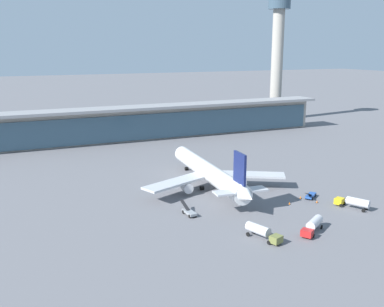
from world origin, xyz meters
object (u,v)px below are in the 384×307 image
at_px(service_truck_under_wing_olive, 262,232).
at_px(control_tower, 278,49).
at_px(service_truck_by_tail_yellow, 354,202).
at_px(airliner_on_stand, 209,172).
at_px(service_truck_on_taxiway_red, 313,225).
at_px(safety_cone_bravo, 301,197).
at_px(service_truck_near_nose_blue, 310,195).
at_px(service_truck_mid_apron_grey, 189,212).
at_px(safety_cone_alpha, 317,202).
at_px(safety_cone_charlie, 290,203).

relative_size(service_truck_under_wing_olive, control_tower, 0.12).
xyz_separation_m(service_truck_under_wing_olive, service_truck_by_tail_yellow, (31.51, 6.21, 0.00)).
relative_size(airliner_on_stand, service_truck_on_taxiway_red, 6.66).
relative_size(service_truck_on_taxiway_red, safety_cone_bravo, 12.09).
xyz_separation_m(service_truck_near_nose_blue, service_truck_by_tail_yellow, (4.89, -10.83, 0.90)).
bearing_deg(service_truck_mid_apron_grey, safety_cone_alpha, -9.53).
bearing_deg(service_truck_near_nose_blue, safety_cone_charlie, -168.52).
bearing_deg(service_truck_by_tail_yellow, safety_cone_charlie, 144.77).
bearing_deg(control_tower, service_truck_under_wing_olive, -125.33).
distance_m(airliner_on_stand, safety_cone_charlie, 25.37).
relative_size(control_tower, safety_cone_charlie, 104.21).
bearing_deg(service_truck_on_taxiway_red, control_tower, 58.59).
relative_size(safety_cone_alpha, safety_cone_charlie, 1.00).
height_order(service_truck_near_nose_blue, service_truck_by_tail_yellow, service_truck_by_tail_yellow).
relative_size(service_truck_under_wing_olive, safety_cone_alpha, 12.67).
bearing_deg(service_truck_by_tail_yellow, control_tower, 63.53).
xyz_separation_m(service_truck_under_wing_olive, safety_cone_alpha, (25.89, 13.44, -1.39)).
distance_m(service_truck_by_tail_yellow, safety_cone_bravo, 14.00).
relative_size(service_truck_near_nose_blue, service_truck_under_wing_olive, 0.71).
distance_m(safety_cone_alpha, safety_cone_bravo, 4.88).
distance_m(service_truck_mid_apron_grey, safety_cone_bravo, 32.66).
bearing_deg(airliner_on_stand, safety_cone_alpha, -48.69).
distance_m(service_truck_mid_apron_grey, safety_cone_alpha, 34.99).
distance_m(service_truck_near_nose_blue, safety_cone_charlie, 8.30).
distance_m(service_truck_under_wing_olive, safety_cone_charlie, 24.11).
distance_m(service_truck_under_wing_olive, service_truck_mid_apron_grey, 21.10).
xyz_separation_m(control_tower, safety_cone_charlie, (-76.96, -119.28, -39.44)).
bearing_deg(safety_cone_alpha, service_truck_mid_apron_grey, 170.47).
bearing_deg(service_truck_mid_apron_grey, service_truck_on_taxiway_red, -44.91).
xyz_separation_m(service_truck_near_nose_blue, safety_cone_bravo, (-2.61, 0.91, -0.49)).
xyz_separation_m(service_truck_by_tail_yellow, control_tower, (63.96, 128.46, 38.05)).
bearing_deg(safety_cone_charlie, safety_cone_bravo, 24.87).
bearing_deg(service_truck_near_nose_blue, safety_cone_bravo, 160.85).
bearing_deg(safety_cone_bravo, service_truck_by_tail_yellow, -57.44).
xyz_separation_m(service_truck_on_taxiway_red, safety_cone_bravo, (11.75, 19.53, -1.39)).
height_order(service_truck_near_nose_blue, safety_cone_charlie, service_truck_near_nose_blue).
distance_m(service_truck_on_taxiway_red, safety_cone_charlie, 18.14).
xyz_separation_m(service_truck_mid_apron_grey, safety_cone_alpha, (34.51, -5.79, -0.49)).
distance_m(service_truck_under_wing_olive, service_truck_on_taxiway_red, 12.37).
bearing_deg(control_tower, service_truck_near_nose_blue, -120.34).
xyz_separation_m(service_truck_under_wing_olive, control_tower, (95.46, 134.67, 38.05)).
distance_m(safety_cone_bravo, safety_cone_charlie, 6.07).
distance_m(service_truck_by_tail_yellow, service_truck_on_taxiway_red, 20.76).
bearing_deg(control_tower, safety_cone_bravo, -121.47).
bearing_deg(safety_cone_alpha, safety_cone_charlie, 165.23).
relative_size(service_truck_under_wing_olive, service_truck_on_taxiway_red, 1.05).
bearing_deg(service_truck_near_nose_blue, safety_cone_alpha, -101.43).
xyz_separation_m(airliner_on_stand, service_truck_by_tail_yellow, (26.05, -30.49, -3.02)).
distance_m(safety_cone_alpha, safety_cone_charlie, 7.64).
xyz_separation_m(service_truck_mid_apron_grey, safety_cone_bravo, (32.63, -1.29, -0.49)).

